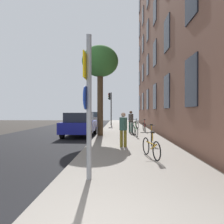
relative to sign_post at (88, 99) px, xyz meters
name	(u,v)px	position (x,y,z in m)	size (l,w,h in m)	color
ground_plane	(85,132)	(-2.20, 12.29, -2.02)	(41.80, 41.80, 0.00)	#332D28
road_asphalt	(60,131)	(-4.30, 12.29, -2.01)	(7.00, 38.00, 0.01)	black
sidewalk	(126,131)	(1.30, 12.29, -1.96)	(4.20, 38.00, 0.12)	gray
sign_post	(88,99)	(0.00, 0.00, 0.00)	(0.16, 0.60, 3.43)	gray
traffic_light	(110,103)	(-0.31, 18.85, 0.70)	(0.43, 0.24, 3.80)	black
tree_near	(100,63)	(-0.53, 8.68, 2.90)	(2.41, 2.41, 5.96)	#4C3823
bicycle_0	(151,147)	(1.85, 2.29, -1.53)	(0.52, 1.58, 0.93)	black
bicycle_1	(151,136)	(2.33, 5.29, -1.51)	(0.43, 1.66, 0.99)	black
bicycle_2	(135,130)	(1.76, 8.28, -1.52)	(0.42, 1.75, 0.97)	black
bicycle_3	(144,127)	(2.72, 11.29, -1.51)	(0.42, 1.77, 0.99)	black
bicycle_4	(136,125)	(2.31, 14.29, -1.54)	(0.53, 1.57, 0.91)	black
pedestrian_0	(123,127)	(0.93, 4.37, -1.01)	(0.36, 0.36, 1.55)	olive
pedestrian_1	(131,120)	(1.62, 10.52, -0.96)	(0.43, 0.43, 1.64)	#33594C
car_0	(80,124)	(-1.99, 9.14, -1.17)	(1.96, 4.28, 1.62)	navy
car_1	(95,118)	(-2.32, 20.39, -1.17)	(1.82, 4.03, 1.62)	#B7B7BC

